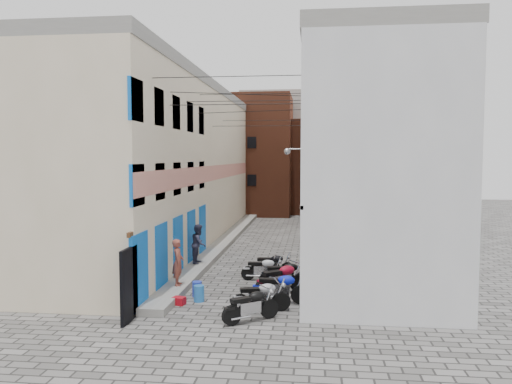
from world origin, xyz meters
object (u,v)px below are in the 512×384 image
at_px(motorcycle_e, 285,273).
at_px(red_crate, 179,301).
at_px(motorcycle_g, 272,263).
at_px(water_jug_near, 199,293).
at_px(person_a, 178,262).
at_px(motorcycle_b, 261,295).
at_px(water_jug_far, 197,289).
at_px(motorcycle_d, 282,277).
at_px(motorcycle_a, 251,304).
at_px(motorcycle_c, 280,286).
at_px(motorcycle_f, 263,268).
at_px(person_b, 199,244).

height_order(motorcycle_e, red_crate, motorcycle_e).
bearing_deg(motorcycle_g, water_jug_near, -32.43).
bearing_deg(motorcycle_g, person_a, -52.01).
relative_size(motorcycle_b, water_jug_near, 3.48).
height_order(motorcycle_g, person_a, person_a).
height_order(water_jug_far, red_crate, water_jug_far).
distance_m(water_jug_far, red_crate, 1.08).
bearing_deg(motorcycle_d, motorcycle_a, -50.99).
xyz_separation_m(motorcycle_a, motorcycle_c, (0.73, 1.96, 0.04)).
bearing_deg(motorcycle_f, motorcycle_b, 3.02).
relative_size(motorcycle_a, motorcycle_c, 0.94).
relative_size(motorcycle_b, motorcycle_d, 0.89).
xyz_separation_m(person_a, water_jug_near, (1.02, -1.09, -0.81)).
height_order(motorcycle_d, red_crate, motorcycle_d).
relative_size(person_a, red_crate, 4.14).
xyz_separation_m(motorcycle_a, motorcycle_f, (-0.13, 4.96, -0.03)).
relative_size(motorcycle_d, person_b, 1.27).
relative_size(motorcycle_d, motorcycle_e, 1.10).
distance_m(motorcycle_b, motorcycle_e, 3.03).
bearing_deg(motorcycle_f, water_jug_far, -40.99).
distance_m(motorcycle_g, water_jug_far, 4.09).
xyz_separation_m(water_jug_far, red_crate, (-0.38, -1.01, -0.14)).
xyz_separation_m(motorcycle_d, person_a, (-3.73, -0.07, 0.46)).
bearing_deg(water_jug_near, motorcycle_f, 59.02).
xyz_separation_m(motorcycle_d, water_jug_near, (-2.71, -1.16, -0.35)).
bearing_deg(motorcycle_b, person_a, -137.76).
bearing_deg(water_jug_near, person_b, 103.11).
xyz_separation_m(motorcycle_g, person_a, (-3.18, -2.81, 0.57)).
height_order(motorcycle_b, motorcycle_e, motorcycle_e).
bearing_deg(motorcycle_g, motorcycle_c, 4.90).
bearing_deg(motorcycle_a, water_jug_far, -174.98).
bearing_deg(red_crate, motorcycle_c, 9.05).
height_order(motorcycle_f, red_crate, motorcycle_f).
distance_m(motorcycle_b, water_jug_near, 2.38).
bearing_deg(person_a, red_crate, -173.76).
bearing_deg(water_jug_near, motorcycle_e, 36.68).
relative_size(motorcycle_g, water_jug_near, 3.28).
bearing_deg(motorcycle_c, person_a, -102.26).
bearing_deg(water_jug_far, person_b, 102.21).
bearing_deg(motorcycle_f, motorcycle_a, -0.12).
height_order(motorcycle_b, motorcycle_c, motorcycle_c).
bearing_deg(motorcycle_b, motorcycle_d, 149.81).
xyz_separation_m(motorcycle_c, motorcycle_f, (-0.86, 3.00, -0.07)).
height_order(motorcycle_b, motorcycle_g, motorcycle_b).
relative_size(person_a, water_jug_near, 3.05).
xyz_separation_m(motorcycle_b, motorcycle_d, (0.52, 2.06, 0.07)).
xyz_separation_m(motorcycle_f, red_crate, (-2.45, -3.53, -0.38)).
distance_m(motorcycle_d, person_a, 3.76).
bearing_deg(motorcycle_b, red_crate, -115.70).
bearing_deg(red_crate, person_b, 95.93).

